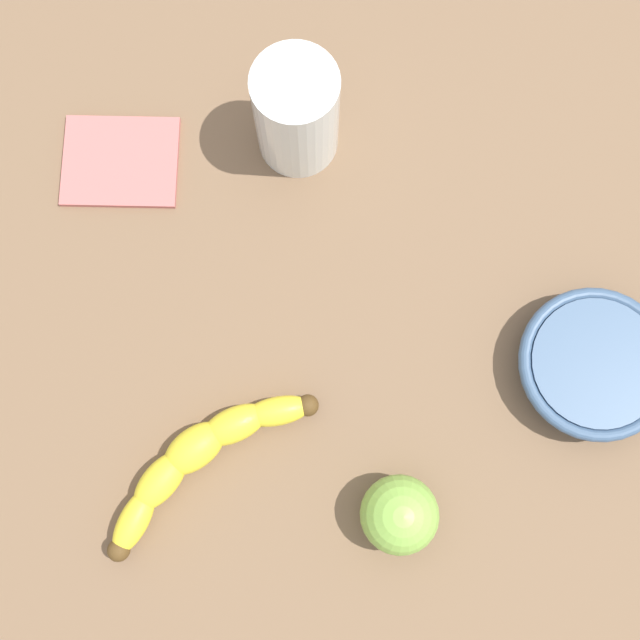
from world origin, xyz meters
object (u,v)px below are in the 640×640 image
object	(u,v)px
smoothie_glass	(297,115)
green_apple_fruit	(399,515)
ceramic_bowl	(593,365)
banana	(200,456)

from	to	relation	value
smoothie_glass	green_apple_fruit	distance (cm)	38.48
ceramic_bowl	banana	bearing A→B (deg)	-13.19
ceramic_bowl	green_apple_fruit	xyz separation A→B (cm)	(22.75, 4.05, 1.26)
ceramic_bowl	green_apple_fruit	bearing A→B (deg)	10.09
banana	green_apple_fruit	xyz separation A→B (cm)	(-14.07, 12.67, 1.66)
smoothie_glass	green_apple_fruit	xyz separation A→B (cm)	(8.04, 37.56, -2.36)
banana	smoothie_glass	distance (cm)	33.53
banana	green_apple_fruit	distance (cm)	19.01
smoothie_glass	green_apple_fruit	bearing A→B (deg)	77.91
smoothie_glass	ceramic_bowl	world-z (taller)	smoothie_glass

